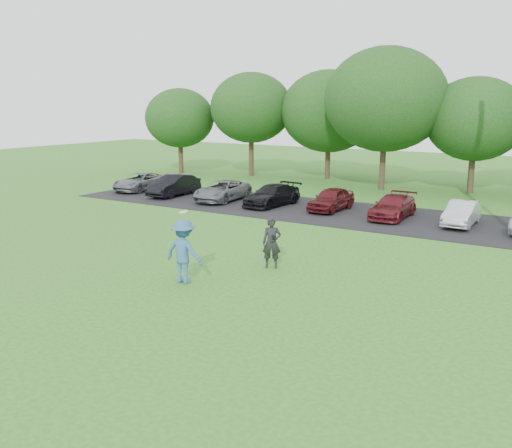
{
  "coord_description": "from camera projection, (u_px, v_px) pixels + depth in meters",
  "views": [
    {
      "loc": [
        9.91,
        -12.49,
        5.34
      ],
      "look_at": [
        0.0,
        3.5,
        1.3
      ],
      "focal_mm": 40.0,
      "sensor_mm": 36.0,
      "label": 1
    }
  ],
  "objects": [
    {
      "name": "frisbee_player",
      "position": [
        184.0,
        251.0,
        17.0
      ],
      "size": [
        1.28,
        0.78,
        2.25
      ],
      "color": "#31638C",
      "rests_on": "ground"
    },
    {
      "name": "ground",
      "position": [
        193.0,
        289.0,
        16.6
      ],
      "size": [
        100.0,
        100.0,
        0.0
      ],
      "primitive_type": "plane",
      "color": "#286A1E",
      "rests_on": "ground"
    },
    {
      "name": "tree_row",
      "position": [
        449.0,
        109.0,
        33.71
      ],
      "size": [
        42.39,
        9.85,
        8.64
      ],
      "color": "#38281C",
      "rests_on": "ground"
    },
    {
      "name": "parking_lot",
      "position": [
        360.0,
        215.0,
        27.4
      ],
      "size": [
        32.0,
        6.5,
        0.03
      ],
      "primitive_type": "cube",
      "color": "black",
      "rests_on": "ground"
    },
    {
      "name": "parked_cars",
      "position": [
        347.0,
        202.0,
        27.65
      ],
      "size": [
        30.52,
        4.62,
        1.21
      ],
      "color": "slate",
      "rests_on": "parking_lot"
    },
    {
      "name": "camera_bystander",
      "position": [
        272.0,
        243.0,
        18.57
      ],
      "size": [
        0.73,
        0.64,
        1.68
      ],
      "color": "black",
      "rests_on": "ground"
    }
  ]
}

